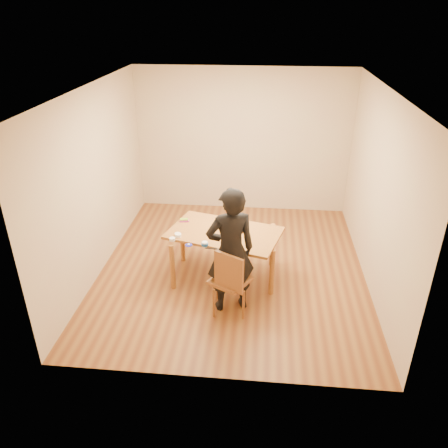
# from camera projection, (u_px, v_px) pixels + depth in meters

# --- Properties ---
(room_shell) EXTENTS (4.00, 4.50, 2.70)m
(room_shell) POSITION_uv_depth(u_px,v_px,m) (235.00, 178.00, 6.48)
(room_shell) COLOR brown
(room_shell) RESTS_ON ground
(dining_table) EXTENTS (1.74, 1.31, 0.04)m
(dining_table) POSITION_uv_depth(u_px,v_px,m) (224.00, 233.00, 6.25)
(dining_table) COLOR brown
(dining_table) RESTS_ON floor
(dining_chair) EXTENTS (0.61, 0.61, 0.04)m
(dining_chair) POSITION_uv_depth(u_px,v_px,m) (230.00, 280.00, 5.68)
(dining_chair) COLOR brown
(dining_chair) RESTS_ON floor
(cake_plate) EXTENTS (0.26, 0.26, 0.02)m
(cake_plate) POSITION_uv_depth(u_px,v_px,m) (237.00, 229.00, 6.31)
(cake_plate) COLOR red
(cake_plate) RESTS_ON dining_table
(cake) EXTENTS (0.24, 0.24, 0.08)m
(cake) POSITION_uv_depth(u_px,v_px,m) (237.00, 226.00, 6.28)
(cake) COLOR white
(cake) RESTS_ON cake_plate
(frosting_dome) EXTENTS (0.23, 0.23, 0.03)m
(frosting_dome) POSITION_uv_depth(u_px,v_px,m) (237.00, 223.00, 6.26)
(frosting_dome) COLOR white
(frosting_dome) RESTS_ON cake
(frosting_tub) EXTENTS (0.08, 0.08, 0.07)m
(frosting_tub) POSITION_uv_depth(u_px,v_px,m) (205.00, 244.00, 5.85)
(frosting_tub) COLOR white
(frosting_tub) RESTS_ON dining_table
(frosting_lid) EXTENTS (0.10, 0.10, 0.01)m
(frosting_lid) POSITION_uv_depth(u_px,v_px,m) (189.00, 245.00, 5.90)
(frosting_lid) COLOR #171A96
(frosting_lid) RESTS_ON dining_table
(frosting_dollop) EXTENTS (0.04, 0.04, 0.02)m
(frosting_dollop) POSITION_uv_depth(u_px,v_px,m) (189.00, 244.00, 5.89)
(frosting_dollop) COLOR white
(frosting_dollop) RESTS_ON frosting_lid
(ramekin_green) EXTENTS (0.08, 0.08, 0.04)m
(ramekin_green) POSITION_uv_depth(u_px,v_px,m) (172.00, 239.00, 6.01)
(ramekin_green) COLOR white
(ramekin_green) RESTS_ON dining_table
(ramekin_yellow) EXTENTS (0.08, 0.08, 0.04)m
(ramekin_yellow) POSITION_uv_depth(u_px,v_px,m) (178.00, 234.00, 6.13)
(ramekin_yellow) COLOR white
(ramekin_yellow) RESTS_ON dining_table
(ramekin_multi) EXTENTS (0.09, 0.09, 0.04)m
(ramekin_multi) POSITION_uv_depth(u_px,v_px,m) (178.00, 235.00, 6.11)
(ramekin_multi) COLOR white
(ramekin_multi) RESTS_ON dining_table
(candy_box_pink) EXTENTS (0.15, 0.09, 0.02)m
(candy_box_pink) POSITION_uv_depth(u_px,v_px,m) (184.00, 221.00, 6.54)
(candy_box_pink) COLOR #CD3060
(candy_box_pink) RESTS_ON dining_table
(candy_box_green) EXTENTS (0.13, 0.08, 0.02)m
(candy_box_green) POSITION_uv_depth(u_px,v_px,m) (184.00, 219.00, 6.53)
(candy_box_green) COLOR green
(candy_box_green) RESTS_ON candy_box_pink
(spatula) EXTENTS (0.16, 0.02, 0.01)m
(spatula) POSITION_uv_depth(u_px,v_px,m) (211.00, 248.00, 5.81)
(spatula) COLOR black
(spatula) RESTS_ON dining_table
(person) EXTENTS (0.73, 0.59, 1.73)m
(person) POSITION_uv_depth(u_px,v_px,m) (231.00, 251.00, 5.53)
(person) COLOR black
(person) RESTS_ON floor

